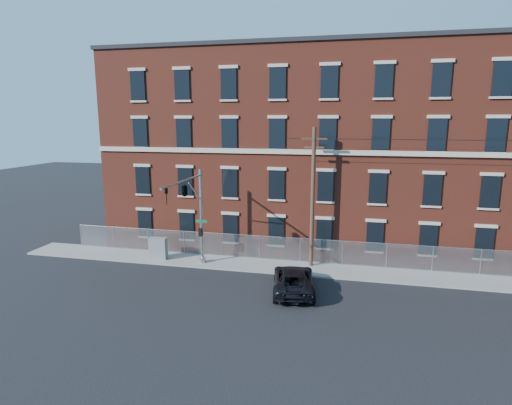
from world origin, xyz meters
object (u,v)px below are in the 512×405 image
object	(u,v)px
utility_pole_near	(313,195)
pickup_truck	(294,280)
traffic_signal_mast	(189,199)
utility_cabinet	(158,248)

from	to	relation	value
utility_pole_near	pickup_truck	distance (m)	6.59
traffic_signal_mast	utility_cabinet	xyz separation A→B (m)	(-3.58, 2.36, -4.45)
utility_pole_near	pickup_truck	size ratio (longest dim) A/B	1.86
utility_cabinet	utility_pole_near	bearing A→B (deg)	-0.81
pickup_truck	traffic_signal_mast	bearing A→B (deg)	-18.43
traffic_signal_mast	utility_pole_near	size ratio (longest dim) A/B	0.70
traffic_signal_mast	utility_cabinet	size ratio (longest dim) A/B	4.26
traffic_signal_mast	pickup_truck	size ratio (longest dim) A/B	1.30
utility_pole_near	pickup_truck	bearing A→B (deg)	-98.09
utility_pole_near	utility_cabinet	world-z (taller)	utility_pole_near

